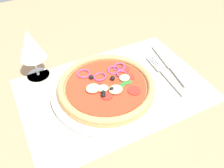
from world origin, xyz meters
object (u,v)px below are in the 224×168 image
at_px(pizza, 107,86).
at_px(wine_glass, 30,46).
at_px(plate, 107,91).
at_px(fork, 163,73).
at_px(knife, 169,64).

bearing_deg(pizza, wine_glass, 132.70).
distance_m(plate, pizza, 0.02).
xyz_separation_m(plate, fork, (0.18, -0.00, -0.00)).
height_order(pizza, wine_glass, wine_glass).
xyz_separation_m(plate, pizza, (0.00, 0.00, 0.02)).
xyz_separation_m(knife, wine_glass, (-0.36, 0.14, 0.10)).
height_order(fork, wine_glass, wine_glass).
height_order(pizza, fork, pizza).
bearing_deg(pizza, knife, 5.42).
distance_m(fork, knife, 0.05).
bearing_deg(knife, fork, 132.16).
bearing_deg(plate, wine_glass, 132.56).
distance_m(plate, wine_glass, 0.23).
bearing_deg(fork, knife, -52.95).
bearing_deg(fork, plate, 92.61).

